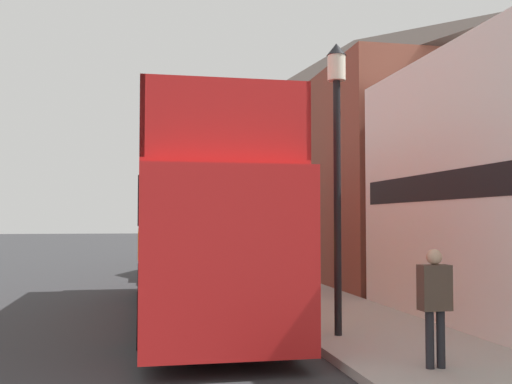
# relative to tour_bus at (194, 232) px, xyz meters

# --- Properties ---
(ground_plane) EXTENTS (144.00, 144.00, 0.00)m
(ground_plane) POSITION_rel_tour_bus_xyz_m (-3.92, 12.55, -1.87)
(ground_plane) COLOR #333335
(sidewalk) EXTENTS (2.87, 108.00, 0.14)m
(sidewalk) POSITION_rel_tour_bus_xyz_m (3.02, 9.55, -1.80)
(sidewalk) COLOR #ADAAA3
(sidewalk) RESTS_ON ground_plane
(brick_terrace_rear) EXTENTS (6.00, 16.42, 9.54)m
(brick_terrace_rear) POSITION_rel_tour_bus_xyz_m (7.46, 9.55, 2.90)
(brick_terrace_rear) COLOR brown
(brick_terrace_rear) RESTS_ON ground_plane
(tour_bus) EXTENTS (2.54, 10.85, 4.16)m
(tour_bus) POSITION_rel_tour_bus_xyz_m (0.00, 0.00, 0.00)
(tour_bus) COLOR red
(tour_bus) RESTS_ON ground_plane
(parked_car_ahead_of_bus) EXTENTS (1.88, 4.28, 1.50)m
(parked_car_ahead_of_bus) POSITION_rel_tour_bus_xyz_m (0.43, 8.48, -1.16)
(parked_car_ahead_of_bus) COLOR maroon
(parked_car_ahead_of_bus) RESTS_ON ground_plane
(pedestrian_second) EXTENTS (0.42, 0.23, 1.61)m
(pedestrian_second) POSITION_rel_tour_bus_xyz_m (2.70, -5.88, -0.76)
(pedestrian_second) COLOR #232328
(pedestrian_second) RESTS_ON sidewalk
(lamp_post_nearest) EXTENTS (0.35, 0.35, 5.14)m
(lamp_post_nearest) POSITION_rel_tour_bus_xyz_m (2.18, -3.41, 1.78)
(lamp_post_nearest) COLOR black
(lamp_post_nearest) RESTS_ON sidewalk
(lamp_post_second) EXTENTS (0.35, 0.35, 4.43)m
(lamp_post_second) POSITION_rel_tour_bus_xyz_m (1.97, 4.61, 1.34)
(lamp_post_second) COLOR black
(lamp_post_second) RESTS_ON sidewalk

